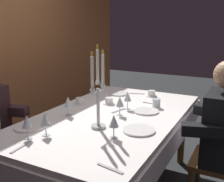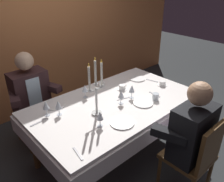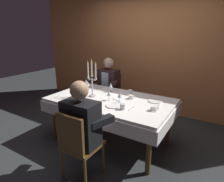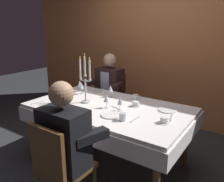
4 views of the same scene
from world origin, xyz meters
name	(u,v)px [view 3 (image 3 of 4)]	position (x,y,z in m)	size (l,w,h in m)	color
ground_plane	(111,140)	(0.00, 0.00, 0.00)	(12.00, 12.00, 0.00)	#2E3132
back_wall	(151,51)	(0.00, 1.66, 1.35)	(6.00, 0.12, 2.70)	#C97944
dining_table	(110,106)	(0.00, 0.00, 0.62)	(1.94, 1.14, 0.74)	white
candelabra	(92,81)	(-0.31, -0.06, 0.99)	(0.19, 0.11, 0.61)	silver
dinner_plate_0	(85,102)	(-0.23, -0.35, 0.75)	(0.24, 0.24, 0.01)	white
dinner_plate_1	(97,87)	(-0.54, 0.40, 0.75)	(0.24, 0.24, 0.01)	white
dinner_plate_2	(114,106)	(0.21, -0.24, 0.75)	(0.22, 0.22, 0.01)	white
dinner_plate_3	(155,101)	(0.65, 0.25, 0.75)	(0.21, 0.21, 0.01)	white
wine_glass_0	(88,84)	(-0.60, 0.19, 0.85)	(0.07, 0.07, 0.16)	silver
wine_glass_1	(111,86)	(-0.18, 0.30, 0.85)	(0.07, 0.07, 0.16)	silver
wine_glass_2	(86,82)	(-0.70, 0.26, 0.86)	(0.07, 0.07, 0.16)	silver
wine_glass_3	(109,93)	(0.02, -0.08, 0.85)	(0.07, 0.07, 0.16)	silver
wine_glass_4	(120,95)	(0.20, -0.06, 0.85)	(0.07, 0.07, 0.16)	silver
wine_glass_5	(79,91)	(-0.42, -0.24, 0.85)	(0.07, 0.07, 0.16)	silver
water_tumbler_0	(123,107)	(0.37, -0.28, 0.78)	(0.07, 0.07, 0.08)	silver
coffee_cup_0	(153,109)	(0.74, -0.10, 0.77)	(0.13, 0.12, 0.06)	white
coffee_cup_1	(130,92)	(0.14, 0.41, 0.77)	(0.13, 0.12, 0.06)	white
coffee_cup_2	(131,97)	(0.28, 0.16, 0.77)	(0.13, 0.12, 0.06)	white
fork_0	(55,97)	(-0.79, -0.41, 0.74)	(0.17, 0.02, 0.01)	#B7B7BC
fork_1	(116,100)	(0.12, -0.02, 0.74)	(0.17, 0.02, 0.01)	#B7B7BC
knife_2	(79,88)	(-0.82, 0.20, 0.74)	(0.19, 0.02, 0.01)	#B7B7BC
fork_3	(132,109)	(0.47, -0.20, 0.74)	(0.17, 0.02, 0.01)	#B7B7BC
fork_4	(158,106)	(0.75, 0.07, 0.74)	(0.17, 0.02, 0.01)	#B7B7BC
seated_diner_0	(109,82)	(-0.60, 0.89, 0.74)	(0.63, 0.48, 1.24)	brown
seated_diner_1	(81,123)	(0.15, -0.89, 0.74)	(0.63, 0.48, 1.24)	brown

